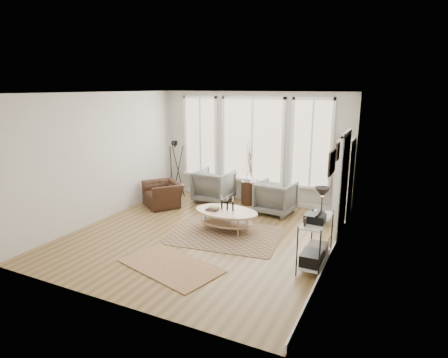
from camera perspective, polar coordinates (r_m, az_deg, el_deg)
The scene contains 17 objects.
room at distance 7.47m, azimuth -3.16°, elevation 1.62°, with size 5.50×5.54×2.90m.
bay_window at distance 9.85m, azimuth 4.33°, elevation 5.66°, with size 4.14×0.12×2.24m.
door at distance 7.80m, azimuth 17.70°, elevation -0.78°, with size 0.09×1.06×2.22m.
bookcase at distance 8.90m, azimuth 17.80°, elevation -0.14°, with size 0.31×0.85×2.06m.
low_shelf at distance 6.66m, azimuth 13.81°, elevation -8.57°, with size 0.38×1.08×1.30m.
wall_art at distance 6.27m, azimuth 16.34°, elevation 2.90°, with size 0.04×0.88×0.44m.
rug_main at distance 7.89m, azimuth 0.11°, elevation -8.51°, with size 2.26×1.70×0.01m, color brown.
rug_runner at distance 6.69m, azimuth -8.17°, elevation -12.90°, with size 1.77×0.98×0.01m, color brown.
coffee_table at distance 8.03m, azimuth 0.27°, elevation -5.49°, with size 1.43×0.94×0.65m.
armchair_left at distance 10.02m, azimuth -1.55°, elevation -1.05°, with size 0.91×0.94×0.86m, color slate.
armchair_right at distance 9.17m, azimuth 7.89°, elevation -2.80°, with size 0.85×0.88×0.80m, color slate.
side_table at distance 9.71m, azimuth 3.86°, elevation 0.86°, with size 0.41×0.41×1.72m.
vase at distance 9.62m, azimuth 3.55°, elevation 0.15°, with size 0.22×0.22×0.23m, color silver.
accent_chair at distance 9.79m, azimuth -9.25°, elevation -2.30°, with size 0.96×0.84×0.62m, color #331D12.
tripod_camera at distance 10.42m, azimuth -7.36°, elevation 1.14°, with size 0.56×0.56×1.58m.
book_stack_near at distance 8.77m, azimuth 14.45°, elevation -5.97°, with size 0.24×0.30×0.19m, color maroon.
book_stack_far at distance 8.66m, azimuth 14.26°, elevation -6.41°, with size 0.17×0.22×0.14m, color maroon.
Camera 1 is at (3.56, -6.36, 3.01)m, focal length 30.00 mm.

